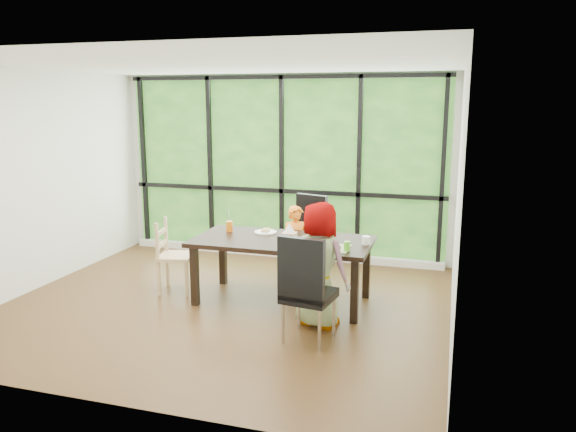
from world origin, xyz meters
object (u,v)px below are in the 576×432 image
at_px(plate_near, 327,248).
at_px(orange_cup, 229,226).
at_px(chair_window_leather, 304,237).
at_px(chair_interior_leather, 309,288).
at_px(tissue_box, 289,238).
at_px(chair_end_beech, 176,256).
at_px(white_mug, 366,240).
at_px(green_cup, 347,246).
at_px(child_older, 322,265).
at_px(plate_far, 265,232).
at_px(dining_table, 282,270).
at_px(child_toddler, 297,246).

height_order(plate_near, orange_cup, orange_cup).
bearing_deg(plate_near, chair_window_leather, 115.50).
distance_m(chair_interior_leather, plate_near, 0.76).
height_order(chair_window_leather, tissue_box, chair_window_leather).
xyz_separation_m(plate_near, tissue_box, (-0.45, 0.06, 0.06)).
relative_size(chair_end_beech, orange_cup, 7.09).
bearing_deg(white_mug, orange_cup, 175.16).
xyz_separation_m(chair_window_leather, green_cup, (0.83, -1.32, 0.26)).
distance_m(child_older, plate_far, 1.22).
bearing_deg(chair_interior_leather, white_mug, -102.49).
xyz_separation_m(plate_far, orange_cup, (-0.44, -0.06, 0.06)).
distance_m(dining_table, child_older, 0.88).
xyz_separation_m(child_older, plate_far, (-0.89, 0.82, 0.10)).
relative_size(dining_table, green_cup, 19.25).
xyz_separation_m(white_mug, tissue_box, (-0.82, -0.22, 0.02)).
distance_m(chair_interior_leather, white_mug, 1.11).
bearing_deg(white_mug, green_cup, -113.52).
xyz_separation_m(chair_end_beech, child_toddler, (1.35, 0.65, 0.07)).
relative_size(chair_window_leather, green_cup, 10.15).
distance_m(orange_cup, green_cup, 1.62).
bearing_deg(chair_end_beech, plate_near, -107.96).
relative_size(dining_table, plate_far, 7.57).
distance_m(chair_end_beech, plate_near, 1.97).
relative_size(orange_cup, tissue_box, 0.85).
xyz_separation_m(chair_end_beech, plate_far, (1.06, 0.29, 0.31)).
height_order(dining_table, chair_end_beech, chair_end_beech).
bearing_deg(chair_window_leather, plate_near, -47.50).
xyz_separation_m(child_toddler, plate_near, (0.59, -0.85, 0.24)).
relative_size(plate_far, orange_cup, 2.13).
height_order(child_older, plate_far, child_older).
height_order(chair_interior_leather, white_mug, chair_interior_leather).
height_order(chair_end_beech, green_cup, chair_end_beech).
bearing_deg(plate_near, dining_table, 157.84).
xyz_separation_m(chair_window_leather, plate_far, (-0.27, -0.77, 0.22)).
relative_size(plate_near, orange_cup, 1.71).
bearing_deg(orange_cup, child_toddler, 29.65).
xyz_separation_m(dining_table, chair_window_leather, (-0.01, 1.02, 0.17)).
distance_m(child_toddler, green_cup, 1.25).
distance_m(child_toddler, tissue_box, 0.85).
xyz_separation_m(green_cup, tissue_box, (-0.67, 0.12, 0.01)).
bearing_deg(chair_interior_leather, chair_window_leather, -65.02).
bearing_deg(orange_cup, tissue_box, -22.71).
distance_m(plate_far, plate_near, 1.00).
bearing_deg(plate_near, orange_cup, 161.97).
relative_size(plate_near, tissue_box, 1.45).
xyz_separation_m(plate_near, white_mug, (0.37, 0.29, 0.04)).
height_order(dining_table, plate_far, plate_far).
height_order(chair_window_leather, chair_interior_leather, same).
bearing_deg(plate_far, chair_window_leather, 70.39).
bearing_deg(green_cup, tissue_box, 169.75).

